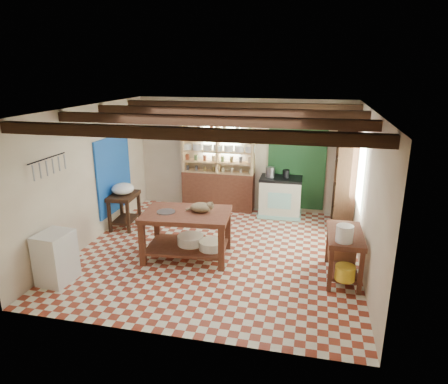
% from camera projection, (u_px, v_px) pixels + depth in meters
% --- Properties ---
extents(floor, '(5.00, 5.00, 0.02)m').
position_uv_depth(floor, '(218.00, 252.00, 7.38)').
color(floor, '#9B3721').
rests_on(floor, ground).
extents(ceiling, '(5.00, 5.00, 0.02)m').
position_uv_depth(ceiling, '(217.00, 109.00, 6.60)').
color(ceiling, '#4C4C51').
rests_on(ceiling, wall_back).
extents(wall_back, '(5.00, 0.04, 2.60)m').
position_uv_depth(wall_back, '(243.00, 155.00, 9.32)').
color(wall_back, beige).
rests_on(wall_back, floor).
extents(wall_front, '(5.00, 0.04, 2.60)m').
position_uv_depth(wall_front, '(167.00, 242.00, 4.66)').
color(wall_front, beige).
rests_on(wall_front, floor).
extents(wall_left, '(0.04, 5.00, 2.60)m').
position_uv_depth(wall_left, '(89.00, 176.00, 7.52)').
color(wall_left, beige).
rests_on(wall_left, floor).
extents(wall_right, '(0.04, 5.00, 2.60)m').
position_uv_depth(wall_right, '(367.00, 194.00, 6.46)').
color(wall_right, beige).
rests_on(wall_right, floor).
extents(ceiling_beams, '(5.00, 3.80, 0.15)m').
position_uv_depth(ceiling_beams, '(217.00, 116.00, 6.64)').
color(ceiling_beams, '#372013').
rests_on(ceiling_beams, ceiling).
extents(blue_wall_patch, '(0.04, 1.40, 1.60)m').
position_uv_depth(blue_wall_patch, '(114.00, 174.00, 8.41)').
color(blue_wall_patch, blue).
rests_on(blue_wall_patch, wall_left).
extents(green_wall_patch, '(1.30, 0.04, 2.30)m').
position_uv_depth(green_wall_patch, '(297.00, 160.00, 9.04)').
color(green_wall_patch, '#1D4823').
rests_on(green_wall_patch, wall_back).
extents(window_back, '(0.90, 0.02, 0.80)m').
position_uv_depth(window_back, '(222.00, 137.00, 9.29)').
color(window_back, silver).
rests_on(window_back, wall_back).
extents(window_right, '(0.02, 1.30, 1.20)m').
position_uv_depth(window_right, '(361.00, 172.00, 7.37)').
color(window_right, silver).
rests_on(window_right, wall_right).
extents(utensil_rail, '(0.06, 0.90, 0.28)m').
position_uv_depth(utensil_rail, '(48.00, 166.00, 6.25)').
color(utensil_rail, black).
rests_on(utensil_rail, wall_left).
extents(pot_rack, '(0.86, 0.12, 0.36)m').
position_uv_depth(pot_rack, '(298.00, 121.00, 8.37)').
color(pot_rack, black).
rests_on(pot_rack, ceiling).
extents(shelving_unit, '(1.70, 0.34, 2.20)m').
position_uv_depth(shelving_unit, '(218.00, 164.00, 9.32)').
color(shelving_unit, '#DBB37E').
rests_on(shelving_unit, floor).
extents(tall_rack, '(0.40, 0.86, 2.00)m').
position_uv_depth(tall_rack, '(345.00, 181.00, 8.27)').
color(tall_rack, '#372013').
rests_on(tall_rack, floor).
extents(work_table, '(1.58, 1.12, 0.85)m').
position_uv_depth(work_table, '(187.00, 235.00, 7.06)').
color(work_table, brown).
rests_on(work_table, floor).
extents(stove, '(0.94, 0.64, 0.91)m').
position_uv_depth(stove, '(280.00, 197.00, 9.04)').
color(stove, beige).
rests_on(stove, floor).
extents(prep_table, '(0.55, 0.76, 0.74)m').
position_uv_depth(prep_table, '(125.00, 211.00, 8.41)').
color(prep_table, '#372013').
rests_on(prep_table, floor).
extents(white_cabinet, '(0.50, 0.58, 0.82)m').
position_uv_depth(white_cabinet, '(56.00, 258.00, 6.24)').
color(white_cabinet, white).
rests_on(white_cabinet, floor).
extents(right_counter, '(0.55, 1.09, 0.77)m').
position_uv_depth(right_counter, '(343.00, 255.00, 6.37)').
color(right_counter, brown).
rests_on(right_counter, floor).
extents(cat, '(0.43, 0.37, 0.17)m').
position_uv_depth(cat, '(201.00, 207.00, 6.92)').
color(cat, '#907954').
rests_on(cat, work_table).
extents(steel_tray, '(0.35, 0.35, 0.02)m').
position_uv_depth(steel_tray, '(166.00, 212.00, 6.93)').
color(steel_tray, '#929198').
rests_on(steel_tray, work_table).
extents(basin_large, '(0.51, 0.51, 0.16)m').
position_uv_depth(basin_large, '(190.00, 240.00, 7.13)').
color(basin_large, white).
rests_on(basin_large, work_table).
extents(basin_small, '(0.47, 0.47, 0.15)m').
position_uv_depth(basin_small, '(211.00, 245.00, 6.94)').
color(basin_small, white).
rests_on(basin_small, work_table).
extents(kettle_left, '(0.20, 0.20, 0.23)m').
position_uv_depth(kettle_left, '(270.00, 172.00, 8.92)').
color(kettle_left, '#929198').
rests_on(kettle_left, stove).
extents(kettle_right, '(0.15, 0.15, 0.18)m').
position_uv_depth(kettle_right, '(286.00, 174.00, 8.86)').
color(kettle_right, black).
rests_on(kettle_right, stove).
extents(enamel_bowl, '(0.50, 0.50, 0.23)m').
position_uv_depth(enamel_bowl, '(123.00, 189.00, 8.26)').
color(enamel_bowl, white).
rests_on(enamel_bowl, prep_table).
extents(white_bucket, '(0.26, 0.26, 0.25)m').
position_uv_depth(white_bucket, '(345.00, 234.00, 5.90)').
color(white_bucket, white).
rests_on(white_bucket, right_counter).
extents(wicker_basket, '(0.44, 0.36, 0.31)m').
position_uv_depth(wicker_basket, '(342.00, 249.00, 6.66)').
color(wicker_basket, '#A16441').
rests_on(wicker_basket, right_counter).
extents(yellow_tub, '(0.30, 0.30, 0.22)m').
position_uv_depth(yellow_tub, '(345.00, 273.00, 5.97)').
color(yellow_tub, yellow).
rests_on(yellow_tub, right_counter).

